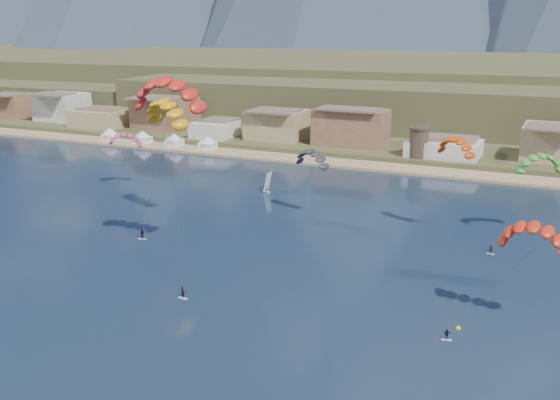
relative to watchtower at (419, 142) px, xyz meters
The scene contains 16 objects.
ground 114.29m from the watchtower, 92.51° to the right, with size 2400.00×2400.00×0.00m, color black.
beach 11.25m from the watchtower, 122.01° to the right, with size 2200.00×12.00×0.90m.
land 446.07m from the watchtower, 90.64° to the left, with size 2200.00×900.00×4.00m.
foothills 119.77m from the watchtower, 81.65° to the left, with size 940.00×210.00×18.00m.
town 45.73m from the watchtower, 169.92° to the left, with size 400.00×24.00×12.00m.
watchtower is the anchor object (origin of this frame).
beach_tents 81.69m from the watchtower, behind, with size 43.40×6.40×5.00m.
kitesurfer_red 97.23m from the watchtower, 101.68° to the right, with size 15.73×14.49×32.89m.
kitesurfer_yellow 81.84m from the watchtower, 114.35° to the right, with size 13.30×16.84×26.34m.
kitesurfer_orange 99.54m from the watchtower, 69.05° to the right, with size 14.40×11.36×17.57m.
kitesurfer_green 64.35m from the watchtower, 58.18° to the right, with size 11.10×16.03×19.05m.
distant_kite_pink 79.81m from the watchtower, 136.43° to the right, with size 8.77×7.54×15.40m.
distant_kite_dark 58.83m from the watchtower, 98.77° to the right, with size 9.03×7.16×15.91m.
distant_kite_orange 63.35m from the watchtower, 71.69° to the right, with size 8.48×7.43×20.29m.
windsurfer 51.25m from the watchtower, 120.14° to the right, with size 3.02×3.01×4.79m.
buoy 101.17m from the watchtower, 74.10° to the right, with size 0.61×0.61×0.61m.
Camera 1 is at (43.43, -63.67, 39.42)m, focal length 41.73 mm.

